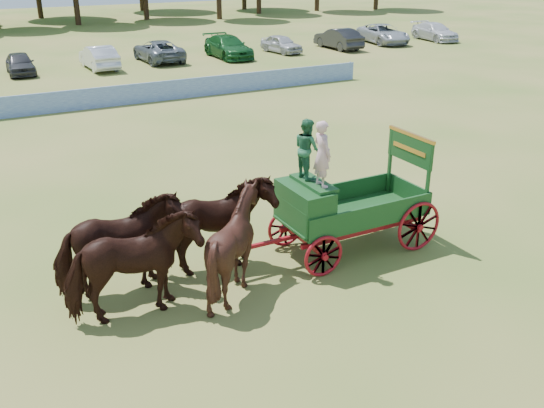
{
  "coord_description": "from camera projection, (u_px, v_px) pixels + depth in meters",
  "views": [
    {
      "loc": [
        -10.36,
        -13.12,
        7.52
      ],
      "look_at": [
        -3.41,
        -0.12,
        1.3
      ],
      "focal_mm": 40.0,
      "sensor_mm": 36.0,
      "label": 1
    }
  ],
  "objects": [
    {
      "name": "horse_wheel_right",
      "position": [
        216.0,
        227.0,
        14.88
      ],
      "size": [
        2.95,
        1.44,
        2.45
      ],
      "primitive_type": "imported",
      "rotation": [
        0.0,
        0.0,
        1.53
      ],
      "color": "black",
      "rests_on": "ground"
    },
    {
      "name": "horse_lead_left",
      "position": [
        133.0,
        268.0,
        12.95
      ],
      "size": [
        2.94,
        1.4,
        2.45
      ],
      "primitive_type": "imported",
      "rotation": [
        0.0,
        0.0,
        1.54
      ],
      "color": "black",
      "rests_on": "ground"
    },
    {
      "name": "parked_cars",
      "position": [
        143.0,
        53.0,
        42.68
      ],
      "size": [
        56.76,
        7.31,
        1.64
      ],
      "color": "silver",
      "rests_on": "ground"
    },
    {
      "name": "ground",
      "position": [
        370.0,
        222.0,
        18.09
      ],
      "size": [
        160.0,
        160.0,
        0.0
      ],
      "primitive_type": "plane",
      "color": "olive",
      "rests_on": "ground"
    },
    {
      "name": "farm_dray",
      "position": [
        329.0,
        196.0,
        15.57
      ],
      "size": [
        6.0,
        2.0,
        3.8
      ],
      "color": "#A51019",
      "rests_on": "ground"
    },
    {
      "name": "sponsor_banner",
      "position": [
        151.0,
        92.0,
        32.07
      ],
      "size": [
        26.0,
        0.08,
        1.05
      ],
      "primitive_type": "cube",
      "color": "#1B3B95",
      "rests_on": "ground"
    },
    {
      "name": "horse_wheel_left",
      "position": [
        235.0,
        244.0,
        13.99
      ],
      "size": [
        2.28,
        2.05,
        2.45
      ],
      "primitive_type": "imported",
      "rotation": [
        0.0,
        0.0,
        1.6
      ],
      "color": "black",
      "rests_on": "ground"
    },
    {
      "name": "horse_lead_right",
      "position": [
        119.0,
        247.0,
        13.84
      ],
      "size": [
        2.92,
        1.36,
        2.45
      ],
      "primitive_type": "imported",
      "rotation": [
        0.0,
        0.0,
        1.58
      ],
      "color": "black",
      "rests_on": "ground"
    }
  ]
}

